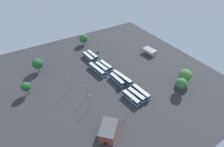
# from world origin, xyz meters

# --- Properties ---
(ground_plane) EXTENTS (128.37, 128.37, 0.00)m
(ground_plane) POSITION_xyz_m (0.00, 0.00, 0.00)
(ground_plane) COLOR #333335
(bus_row0_slot0) EXTENTS (12.55, 3.89, 3.47)m
(bus_row0_slot0) POSITION_xyz_m (-23.57, -6.94, 1.84)
(bus_row0_slot0) COLOR teal
(bus_row0_slot0) RESTS_ON ground_plane
(bus_row0_slot1) EXTENTS (11.78, 4.40, 3.47)m
(bus_row0_slot1) POSITION_xyz_m (-24.01, -3.30, 1.84)
(bus_row0_slot1) COLOR teal
(bus_row0_slot1) RESTS_ON ground_plane
(bus_row0_slot2) EXTENTS (11.79, 4.07, 3.47)m
(bus_row0_slot2) POSITION_xyz_m (-24.28, 0.42, 1.84)
(bus_row0_slot2) COLOR teal
(bus_row0_slot2) RESTS_ON ground_plane
(bus_row1_slot0) EXTENTS (15.69, 5.07, 3.47)m
(bus_row1_slot0) POSITION_xyz_m (-7.77, -4.89, 1.84)
(bus_row1_slot0) COLOR teal
(bus_row1_slot0) RESTS_ON ground_plane
(bus_row1_slot1) EXTENTS (12.38, 3.61, 3.47)m
(bus_row1_slot1) POSITION_xyz_m (-7.70, -1.09, 1.84)
(bus_row1_slot1) COLOR teal
(bus_row1_slot1) RESTS_ON ground_plane
(bus_row2_slot0) EXTENTS (11.66, 4.03, 3.47)m
(bus_row2_slot0) POSITION_xyz_m (8.42, -2.44, 1.84)
(bus_row2_slot0) COLOR teal
(bus_row2_slot0) RESTS_ON ground_plane
(bus_row2_slot1) EXTENTS (12.07, 4.18, 3.47)m
(bus_row2_slot1) POSITION_xyz_m (8.05, 1.01, 1.84)
(bus_row2_slot1) COLOR teal
(bus_row2_slot1) RESTS_ON ground_plane
(bus_row2_slot2) EXTENTS (15.69, 4.79, 3.47)m
(bus_row2_slot2) POSITION_xyz_m (7.72, 4.80, 1.84)
(bus_row2_slot2) COLOR teal
(bus_row2_slot2) RESTS_ON ground_plane
(bus_row3_slot0) EXTENTS (12.29, 3.84, 3.47)m
(bus_row3_slot0) POSITION_xyz_m (24.88, -0.29, 1.84)
(bus_row3_slot0) COLOR teal
(bus_row3_slot0) RESTS_ON ground_plane
(bus_row3_slot1) EXTENTS (12.65, 3.86, 3.47)m
(bus_row3_slot1) POSITION_xyz_m (23.92, 3.27, 1.84)
(bus_row3_slot1) COLOR teal
(bus_row3_slot1) RESTS_ON ground_plane
(depot_building) EXTENTS (11.96, 11.92, 6.25)m
(depot_building) POSITION_xyz_m (-35.77, 21.43, 3.14)
(depot_building) COLOR #99422D
(depot_building) RESTS_ON ground_plane
(maintenance_shelter) EXTENTS (10.53, 7.51, 3.72)m
(maintenance_shelter) POSITION_xyz_m (6.93, -39.75, 3.54)
(maintenance_shelter) COLOR slate
(maintenance_shelter) RESTS_ON ground_plane
(lamp_post_by_building) EXTENTS (0.56, 0.28, 9.25)m
(lamp_post_by_building) POSITION_xyz_m (-9.98, 20.03, 5.04)
(lamp_post_by_building) COLOR slate
(lamp_post_by_building) RESTS_ON ground_plane
(lamp_post_near_entrance) EXTENTS (0.56, 0.28, 8.64)m
(lamp_post_near_entrance) POSITION_xyz_m (-16.99, 21.10, 4.74)
(lamp_post_near_entrance) COLOR slate
(lamp_post_near_entrance) RESTS_ON ground_plane
(lamp_post_mid_lot) EXTENTS (0.56, 0.28, 8.13)m
(lamp_post_mid_lot) POSITION_xyz_m (-29.60, 4.63, 4.48)
(lamp_post_mid_lot) COLOR slate
(lamp_post_mid_lot) RESTS_ON ground_plane
(lamp_post_far_corner) EXTENTS (0.56, 0.28, 9.64)m
(lamp_post_far_corner) POSITION_xyz_m (0.03, 25.99, 5.24)
(lamp_post_far_corner) COLOR slate
(lamp_post_far_corner) RESTS_ON ground_plane
(tree_south_edge) EXTENTS (6.83, 6.83, 8.90)m
(tree_south_edge) POSITION_xyz_m (46.01, -2.86, 5.48)
(tree_south_edge) COLOR brown
(tree_south_edge) RESTS_ON ground_plane
(tree_west_edge) EXTENTS (5.21, 5.21, 8.11)m
(tree_west_edge) POSITION_xyz_m (10.15, 47.44, 5.48)
(tree_west_edge) COLOR brown
(tree_west_edge) RESTS_ON ground_plane
(tree_east_edge) EXTENTS (6.75, 6.75, 9.43)m
(tree_east_edge) POSITION_xyz_m (28.28, 37.18, 6.05)
(tree_east_edge) COLOR brown
(tree_east_edge) RESTS_ON ground_plane
(tree_northeast) EXTENTS (7.57, 7.57, 9.23)m
(tree_northeast) POSITION_xyz_m (-28.95, -35.95, 5.44)
(tree_northeast) COLOR brown
(tree_northeast) RESTS_ON ground_plane
(tree_north_edge) EXTENTS (6.12, 6.12, 8.92)m
(tree_north_edge) POSITION_xyz_m (-32.94, -27.74, 5.85)
(tree_north_edge) COLOR brown
(tree_north_edge) RESTS_ON ground_plane
(puddle_near_shelter) EXTENTS (1.81, 1.81, 0.01)m
(puddle_near_shelter) POSITION_xyz_m (-0.73, 2.71, 0.00)
(puddle_near_shelter) COLOR black
(puddle_near_shelter) RESTS_ON ground_plane
(puddle_between_rows) EXTENTS (3.51, 3.51, 0.01)m
(puddle_between_rows) POSITION_xyz_m (-15.22, 2.73, 0.00)
(puddle_between_rows) COLOR black
(puddle_between_rows) RESTS_ON ground_plane
(puddle_back_corner) EXTENTS (3.89, 3.89, 0.01)m
(puddle_back_corner) POSITION_xyz_m (28.22, -6.10, 0.00)
(puddle_back_corner) COLOR black
(puddle_back_corner) RESTS_ON ground_plane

